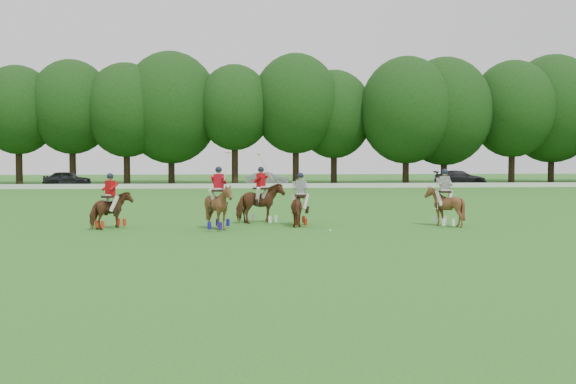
{
  "coord_description": "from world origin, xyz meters",
  "views": [
    {
      "loc": [
        -0.09,
        -21.73,
        2.76
      ],
      "look_at": [
        2.08,
        4.2,
        1.4
      ],
      "focal_mm": 40.0,
      "sensor_mm": 36.0,
      "label": 1
    }
  ],
  "objects": [
    {
      "name": "car_right",
      "position": [
        23.08,
        42.5,
        0.76
      ],
      "size": [
        5.56,
        3.08,
        1.53
      ],
      "primitive_type": "imported",
      "rotation": [
        0.0,
        0.0,
        1.38
      ],
      "color": "black",
      "rests_on": "ground"
    },
    {
      "name": "ground",
      "position": [
        0.0,
        0.0,
        0.0
      ],
      "size": [
        180.0,
        180.0,
        0.0
      ],
      "primitive_type": "plane",
      "color": "#2B681D",
      "rests_on": "ground"
    },
    {
      "name": "car_mid",
      "position": [
        3.22,
        42.5,
        0.7
      ],
      "size": [
        4.44,
        2.19,
        1.4
      ],
      "primitive_type": "imported",
      "rotation": [
        0.0,
        0.0,
        1.4
      ],
      "color": "gray",
      "rests_on": "ground"
    },
    {
      "name": "polo_stripe_b",
      "position": [
        8.44,
        3.7,
        0.84
      ],
      "size": [
        1.37,
        1.52,
        2.33
      ],
      "color": "#4D2614",
      "rests_on": "ground"
    },
    {
      "name": "boundary_rail",
      "position": [
        0.0,
        38.0,
        0.22
      ],
      "size": [
        120.0,
        0.1,
        0.44
      ],
      "primitive_type": "cube",
      "color": "white",
      "rests_on": "ground"
    },
    {
      "name": "polo_red_b",
      "position": [
        1.04,
        5.49,
        0.88
      ],
      "size": [
        2.21,
        2.24,
        2.95
      ],
      "color": "#4D2614",
      "rests_on": "ground"
    },
    {
      "name": "polo_red_c",
      "position": [
        -0.7,
        3.14,
        0.9
      ],
      "size": [
        1.73,
        1.86,
        2.99
      ],
      "color": "#4D2614",
      "rests_on": "ground"
    },
    {
      "name": "car_left",
      "position": [
        -16.37,
        42.5,
        0.77
      ],
      "size": [
        4.6,
        2.04,
        1.54
      ],
      "primitive_type": "imported",
      "rotation": [
        0.0,
        0.0,
        1.62
      ],
      "color": "black",
      "rests_on": "ground"
    },
    {
      "name": "polo_stripe_a",
      "position": [
        2.6,
        4.29,
        0.78
      ],
      "size": [
        1.08,
        1.75,
        2.18
      ],
      "color": "#4D2614",
      "rests_on": "ground"
    },
    {
      "name": "polo_ball",
      "position": [
        3.5,
        2.07,
        0.04
      ],
      "size": [
        0.09,
        0.09,
        0.09
      ],
      "primitive_type": "sphere",
      "color": "white",
      "rests_on": "ground"
    },
    {
      "name": "tree_line",
      "position": [
        0.26,
        48.05,
        8.23
      ],
      "size": [
        117.98,
        14.32,
        14.75
      ],
      "color": "black",
      "rests_on": "ground"
    },
    {
      "name": "polo_red_a",
      "position": [
        -4.95,
        3.88,
        0.78
      ],
      "size": [
        1.71,
        1.83,
        2.18
      ],
      "color": "#4D2614",
      "rests_on": "ground"
    }
  ]
}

